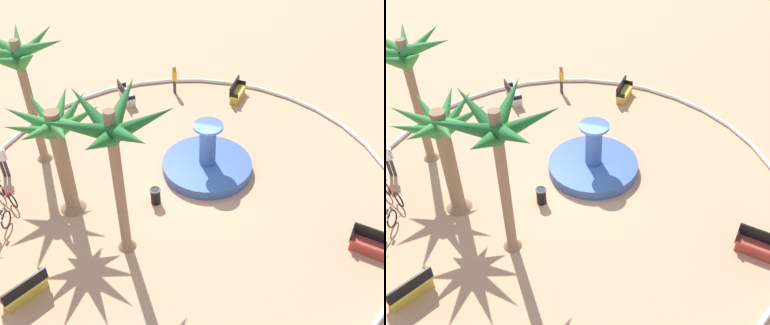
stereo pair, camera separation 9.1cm
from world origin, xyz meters
The scene contains 15 objects.
ground_plane centered at (0.00, 0.00, 0.00)m, with size 80.00×80.00×0.00m, color tan.
plaza_curb centered at (0.00, 0.00, 0.10)m, with size 18.24×18.24×0.20m, color silver.
fountain centered at (-1.25, 0.64, 0.33)m, with size 3.97×3.97×2.43m.
palm_tree_near_fountain centered at (2.59, -3.96, 3.56)m, with size 3.68×3.72×4.89m.
palm_tree_by_curb centered at (0.05, -6.77, 4.78)m, with size 3.69×3.93×6.07m.
palm_tree_mid_plaza centered at (3.88, -1.08, 4.89)m, with size 4.11×3.91×6.23m.
bench_east centered at (-7.62, 0.68, 0.35)m, with size 1.64×0.65×1.00m.
bench_west centered at (6.80, -3.48, 0.35)m, with size 1.65×1.18×1.00m.
bench_north centered at (1.62, 7.58, 0.35)m, with size 0.83×1.67×1.00m.
bench_southeast centered at (-5.65, -5.06, 0.35)m, with size 1.53×1.44×1.00m.
trash_bin centered at (1.36, -0.86, 0.39)m, with size 0.46×0.46×0.73m.
bicycle_red_frame centered at (4.69, -5.86, 0.38)m, with size 1.71×0.46×0.94m.
bicycle_by_lamppost centered at (2.96, -6.78, 0.38)m, with size 0.82×1.56×0.94m.
person_cyclist_helmet centered at (1.61, -7.74, 0.95)m, with size 0.30×0.51×1.69m.
person_pedestrian_stroll centered at (-7.22, -2.80, 0.91)m, with size 0.47×0.34×1.62m.
Camera 2 is at (13.63, 4.34, 13.01)m, focal length 41.94 mm.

